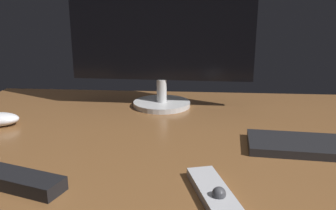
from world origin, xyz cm
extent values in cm
cube|color=brown|center=(0.00, 0.00, 1.00)|extent=(140.00, 84.00, 2.00)
cylinder|color=silver|center=(-7.04, 21.76, 2.78)|extent=(18.31, 18.31, 1.57)
cylinder|color=silver|center=(-7.04, 21.76, 7.22)|extent=(3.18, 3.18, 7.31)
cube|color=black|center=(-7.04, 21.76, 30.19)|extent=(56.81, 3.67, 38.63)
cube|color=#B7B7BC|center=(7.30, -33.42, 2.81)|extent=(9.55, 17.40, 1.62)
sphere|color=#3F3F44|center=(8.09, -36.14, 4.03)|extent=(2.36, 2.36, 2.36)
cube|color=black|center=(-28.08, -32.89, 3.27)|extent=(19.22, 10.75, 2.54)
camera|label=1|loc=(4.00, -89.09, 34.13)|focal=38.28mm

